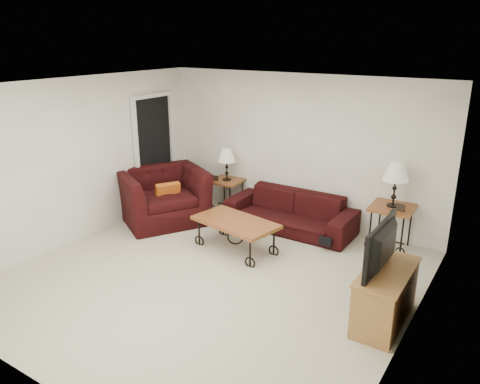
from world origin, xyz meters
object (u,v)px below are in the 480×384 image
lamp_right (395,185)px  coffee_table (236,235)px  side_table_right (390,227)px  tv_stand (385,296)px  television (389,247)px  sofa (290,212)px  side_table_left (227,195)px  lamp_left (227,164)px  backpack (328,237)px  armchair (163,196)px

lamp_right → coffee_table: bearing=-145.2°
side_table_right → tv_stand: bearing=-75.6°
coffee_table → television: 2.58m
sofa → tv_stand: 2.76m
side_table_left → lamp_right: bearing=0.0°
side_table_left → lamp_left: size_ratio=1.00×
lamp_right → backpack: bearing=-144.3°
side_table_right → lamp_right: 0.67m
lamp_right → tv_stand: (0.51, -1.98, -0.69)m
sofa → side_table_right: bearing=6.5°
side_table_right → backpack: side_table_right is taller
lamp_left → lamp_right: bearing=0.0°
sofa → backpack: size_ratio=5.44×
lamp_right → coffee_table: size_ratio=0.53×
side_table_left → coffee_table: size_ratio=0.46×
side_table_left → sofa: bearing=-7.4°
lamp_right → coffee_table: lamp_right is taller
sofa → coffee_table: (-0.32, -1.15, -0.07)m
sofa → side_table_left: sofa is taller
lamp_left → television: television is taller
sofa → coffee_table: bearing=-105.7°
tv_stand → lamp_left: bearing=150.4°
side_table_right → tv_stand: side_table_right is taller
sofa → lamp_left: 1.51m
tv_stand → backpack: tv_stand is taller
tv_stand → television: 0.59m
coffee_table → sofa: bearing=74.3°
side_table_right → coffee_table: 2.33m
lamp_right → television: bearing=-76.1°
sofa → armchair: size_ratio=1.53×
television → lamp_left: bearing=-119.7°
side_table_right → backpack: 0.94m
lamp_left → tv_stand: lamp_left is taller
sofa → side_table_left: 1.40m
sofa → side_table_right: side_table_right is taller
sofa → armchair: (-2.01, -0.85, 0.14)m
armchair → television: 4.22m
side_table_right → lamp_right: size_ratio=1.00×
lamp_left → tv_stand: 4.04m
backpack → side_table_left: bearing=-169.6°
coffee_table → backpack: coffee_table is taller
sofa → backpack: (0.83, -0.36, -0.12)m
armchair → sofa: bearing=-36.6°
side_table_right → backpack: (-0.76, -0.54, -0.14)m
lamp_right → television: lamp_right is taller
lamp_left → armchair: (-0.62, -1.03, -0.42)m
coffee_table → lamp_right: bearing=34.8°
tv_stand → television: television is taller
lamp_right → armchair: 3.78m
sofa → backpack: sofa is taller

